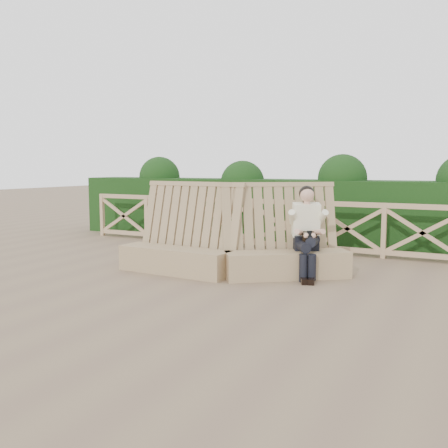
% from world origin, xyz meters
% --- Properties ---
extents(ground, '(60.00, 60.00, 0.00)m').
position_xyz_m(ground, '(0.00, 0.00, 0.00)').
color(ground, brown).
rests_on(ground, ground).
extents(bench, '(3.81, 1.84, 1.57)m').
position_xyz_m(bench, '(0.12, 0.79, 0.39)').
color(bench, '#8B754F').
rests_on(bench, ground).
extents(woman, '(0.66, 0.99, 1.50)m').
position_xyz_m(woman, '(1.31, 1.22, 0.79)').
color(woman, black).
rests_on(woman, ground).
extents(guardrail, '(10.10, 0.09, 1.10)m').
position_xyz_m(guardrail, '(0.00, 3.50, 0.55)').
color(guardrail, '#9D7C5B').
rests_on(guardrail, ground).
extents(hedge, '(12.00, 1.20, 1.50)m').
position_xyz_m(hedge, '(0.00, 4.70, 0.75)').
color(hedge, black).
rests_on(hedge, ground).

